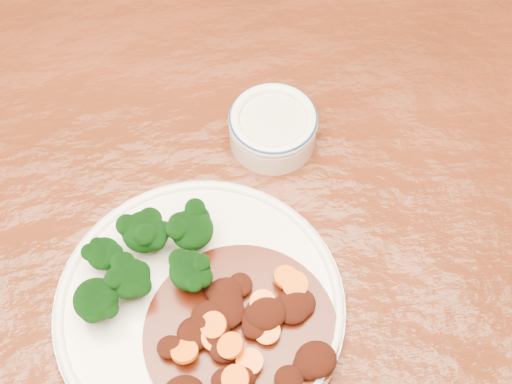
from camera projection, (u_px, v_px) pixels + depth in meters
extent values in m
cube|color=#5D2310|center=(183.00, 256.00, 0.82)|extent=(1.52, 0.94, 0.04)
cylinder|color=white|center=(200.00, 307.00, 0.76)|extent=(0.31, 0.31, 0.01)
torus|color=white|center=(199.00, 305.00, 0.75)|extent=(0.31, 0.31, 0.01)
cylinder|color=#7DA254|center=(153.00, 244.00, 0.78)|extent=(0.01, 0.01, 0.02)
ellipsoid|color=black|center=(151.00, 234.00, 0.76)|extent=(0.04, 0.04, 0.03)
cylinder|color=#7DA254|center=(194.00, 240.00, 0.78)|extent=(0.01, 0.01, 0.02)
ellipsoid|color=black|center=(192.00, 230.00, 0.76)|extent=(0.05, 0.05, 0.04)
cylinder|color=#7DA254|center=(107.00, 262.00, 0.76)|extent=(0.01, 0.01, 0.02)
ellipsoid|color=black|center=(104.00, 254.00, 0.75)|extent=(0.04, 0.04, 0.03)
cylinder|color=#7DA254|center=(100.00, 309.00, 0.74)|extent=(0.01, 0.01, 0.02)
ellipsoid|color=black|center=(96.00, 300.00, 0.72)|extent=(0.05, 0.05, 0.04)
cylinder|color=#7DA254|center=(192.00, 280.00, 0.75)|extent=(0.01, 0.01, 0.02)
ellipsoid|color=black|center=(190.00, 271.00, 0.73)|extent=(0.04, 0.04, 0.03)
cylinder|color=#7DA254|center=(133.00, 287.00, 0.75)|extent=(0.01, 0.01, 0.02)
ellipsoid|color=black|center=(129.00, 278.00, 0.73)|extent=(0.04, 0.04, 0.04)
cylinder|color=#7DA254|center=(147.00, 242.00, 0.78)|extent=(0.01, 0.01, 0.02)
ellipsoid|color=black|center=(144.00, 232.00, 0.76)|extent=(0.05, 0.05, 0.04)
cylinder|color=#441307|center=(241.00, 334.00, 0.73)|extent=(0.20, 0.20, 0.00)
ellipsoid|color=black|center=(218.00, 291.00, 0.75)|extent=(0.03, 0.02, 0.01)
ellipsoid|color=black|center=(292.00, 307.00, 0.73)|extent=(0.04, 0.04, 0.02)
ellipsoid|color=black|center=(310.00, 365.00, 0.71)|extent=(0.04, 0.03, 0.02)
ellipsoid|color=black|center=(289.00, 379.00, 0.69)|extent=(0.03, 0.03, 0.01)
ellipsoid|color=black|center=(193.00, 334.00, 0.72)|extent=(0.03, 0.04, 0.02)
ellipsoid|color=black|center=(209.00, 319.00, 0.72)|extent=(0.04, 0.04, 0.02)
ellipsoid|color=black|center=(253.00, 318.00, 0.73)|extent=(0.02, 0.02, 0.01)
ellipsoid|color=black|center=(240.00, 285.00, 0.75)|extent=(0.03, 0.03, 0.01)
ellipsoid|color=black|center=(226.00, 380.00, 0.70)|extent=(0.03, 0.02, 0.01)
ellipsoid|color=black|center=(226.00, 304.00, 0.73)|extent=(0.04, 0.04, 0.02)
ellipsoid|color=black|center=(170.00, 347.00, 0.71)|extent=(0.03, 0.02, 0.01)
ellipsoid|color=black|center=(243.00, 377.00, 0.70)|extent=(0.03, 0.02, 0.01)
ellipsoid|color=black|center=(316.00, 359.00, 0.71)|extent=(0.04, 0.04, 0.02)
ellipsoid|color=black|center=(297.00, 304.00, 0.74)|extent=(0.04, 0.04, 0.02)
ellipsoid|color=black|center=(226.00, 311.00, 0.73)|extent=(0.04, 0.04, 0.02)
ellipsoid|color=black|center=(266.00, 313.00, 0.73)|extent=(0.05, 0.04, 0.02)
ellipsoid|color=black|center=(226.00, 350.00, 0.71)|extent=(0.03, 0.03, 0.02)
ellipsoid|color=black|center=(225.00, 292.00, 0.74)|extent=(0.04, 0.03, 0.02)
ellipsoid|color=black|center=(215.00, 332.00, 0.72)|extent=(0.03, 0.03, 0.01)
ellipsoid|color=black|center=(254.00, 328.00, 0.72)|extent=(0.02, 0.02, 0.01)
cylinder|color=#FA5F0D|center=(231.00, 346.00, 0.70)|extent=(0.04, 0.04, 0.02)
cylinder|color=#FA5F0D|center=(286.00, 277.00, 0.75)|extent=(0.03, 0.03, 0.01)
cylinder|color=#FA5F0D|center=(214.00, 325.00, 0.71)|extent=(0.04, 0.04, 0.02)
cylinder|color=#FA5F0D|center=(214.00, 338.00, 0.71)|extent=(0.04, 0.04, 0.01)
cylinder|color=#FA5F0D|center=(267.00, 331.00, 0.72)|extent=(0.03, 0.03, 0.01)
cylinder|color=#FA5F0D|center=(235.00, 379.00, 0.68)|extent=(0.04, 0.04, 0.02)
cylinder|color=#FA5F0D|center=(185.00, 352.00, 0.70)|extent=(0.04, 0.04, 0.02)
cylinder|color=#FA5F0D|center=(250.00, 362.00, 0.70)|extent=(0.04, 0.04, 0.01)
cylinder|color=#FA5F0D|center=(263.00, 303.00, 0.73)|extent=(0.04, 0.04, 0.01)
cylinder|color=#FA5F0D|center=(295.00, 284.00, 0.74)|extent=(0.04, 0.04, 0.02)
cylinder|color=white|center=(273.00, 131.00, 0.86)|extent=(0.11, 0.11, 0.03)
cylinder|color=beige|center=(273.00, 121.00, 0.84)|extent=(0.08, 0.08, 0.01)
torus|color=white|center=(273.00, 119.00, 0.84)|extent=(0.11, 0.11, 0.01)
torus|color=navy|center=(273.00, 118.00, 0.84)|extent=(0.10, 0.10, 0.00)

